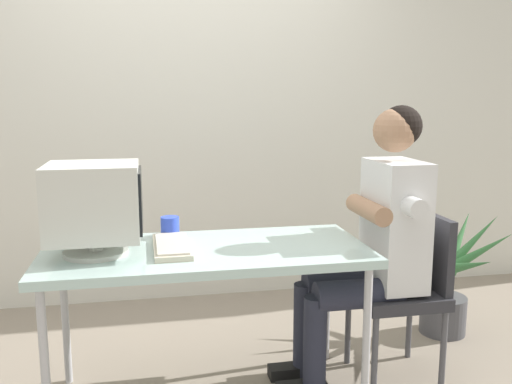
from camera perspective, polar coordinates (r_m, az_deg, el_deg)
The scene contains 8 objects.
wall_back at distance 3.83m, azimuth -3.06°, elevation 11.35°, with size 8.00×0.10×3.00m, color silver.
desk at distance 2.51m, azimuth -5.16°, elevation -6.96°, with size 1.46×0.66×0.73m.
crt_monitor at distance 2.44m, azimuth -16.49°, elevation -1.10°, with size 0.40×0.35×0.40m.
keyboard at distance 2.49m, azimuth -8.78°, elevation -5.58°, with size 0.16×0.41×0.03m.
office_chair at distance 2.86m, azimuth 15.44°, elevation -9.23°, with size 0.41×0.41×0.83m.
person_seated at distance 2.71m, azimuth 12.27°, elevation -4.48°, with size 0.71×0.56×1.37m.
potted_plant at distance 3.47m, azimuth 19.09°, elevation -8.37°, with size 0.73×0.84×0.76m.
desk_mug at distance 2.70m, azimuth -8.95°, elevation -3.59°, with size 0.09×0.10×0.10m.
Camera 1 is at (-0.24, -2.39, 1.41)m, focal length 38.39 mm.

